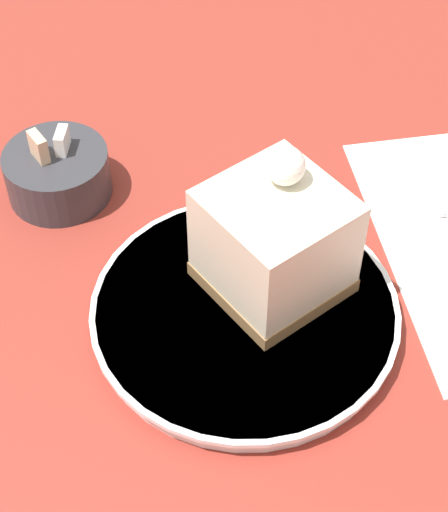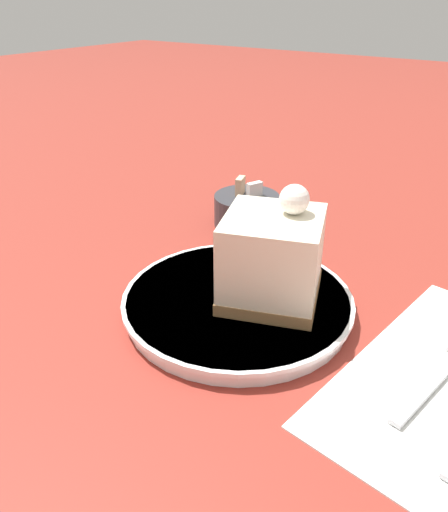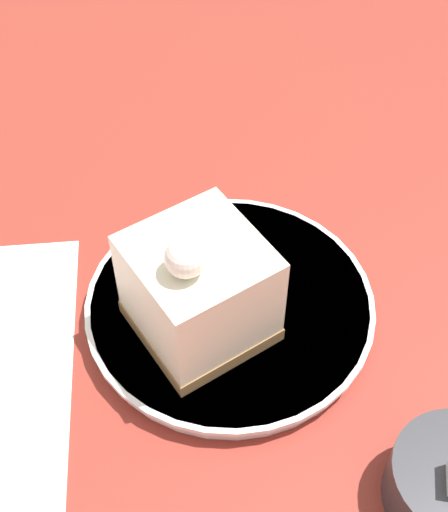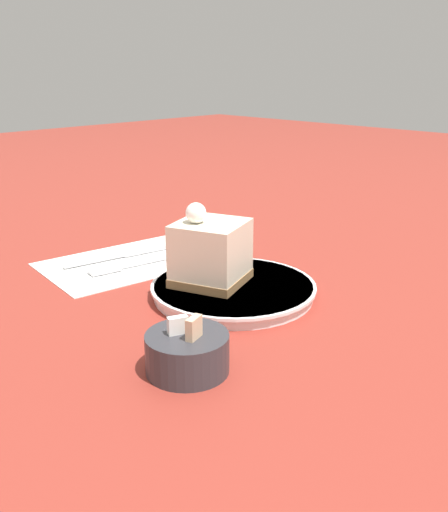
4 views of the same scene
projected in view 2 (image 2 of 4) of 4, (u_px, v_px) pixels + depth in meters
The scene contains 4 objects.
ground_plane at pixel (249, 311), 0.48m from camera, with size 4.00×4.00×0.00m, color maroon.
plate at pixel (237, 302), 0.47m from camera, with size 0.22×0.22×0.02m.
cake_slice at pixel (273, 257), 0.45m from camera, with size 0.11×0.11×0.11m.
sugar_bowl at pixel (247, 210), 0.64m from camera, with size 0.08×0.08×0.06m.
Camera 2 is at (0.21, -0.34, 0.27)m, focal length 35.00 mm.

